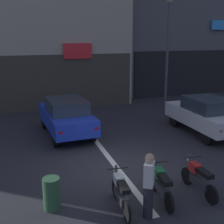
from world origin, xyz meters
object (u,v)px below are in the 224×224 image
Objects in this scene: car_white_parked_kerbside at (205,114)px; street_lamp at (168,43)px; car_blue_crossing_near at (66,116)px; motorcycle_green_row_left_mid at (161,184)px; trash_bin at (52,194)px; motorcycle_red_row_centre at (199,178)px; motorcycle_white_row_leftmost at (121,192)px; person_by_motorcycles at (149,185)px.

street_lamp reaches higher than car_white_parked_kerbside.
car_blue_crossing_near reaches higher than motorcycle_green_row_left_mid.
street_lamp is 11.34m from trash_bin.
motorcycle_green_row_left_mid is 1.16m from motorcycle_red_row_centre.
motorcycle_green_row_left_mid is (1.49, -6.19, -0.43)m from car_blue_crossing_near.
motorcycle_white_row_leftmost is (-5.66, -8.44, -3.41)m from street_lamp.
motorcycle_green_row_left_mid is at bearing -9.46° from trash_bin.
car_white_parked_kerbside is 4.85× the size of trash_bin.
car_blue_crossing_near is at bearing 96.93° from person_by_motorcycles.
motorcycle_white_row_leftmost reaches higher than trash_bin.
car_blue_crossing_near is 2.52× the size of motorcycle_green_row_left_mid.
motorcycle_white_row_leftmost is 1.97× the size of trash_bin.
person_by_motorcycles reaches higher than car_blue_crossing_near.
person_by_motorcycles is at bearing -83.07° from car_blue_crossing_near.
car_blue_crossing_near is 6.25m from motorcycle_white_row_leftmost.
car_white_parked_kerbside is 8.36m from trash_bin.
trash_bin is at bearing 153.33° from person_by_motorcycles.
motorcycle_red_row_centre is at bearing 0.80° from motorcycle_white_row_leftmost.
car_white_parked_kerbside is 2.47× the size of person_by_motorcycles.
street_lamp is 10.71m from motorcycle_white_row_leftmost.
car_blue_crossing_near is at bearing 113.15° from motorcycle_red_row_centre.
street_lamp reaches higher than car_blue_crossing_near.
street_lamp is at bearing 89.42° from car_white_parked_kerbside.
trash_bin is at bearing 173.26° from motorcycle_red_row_centre.
street_lamp is 10.82m from person_by_motorcycles.
car_white_parked_kerbside reaches higher than motorcycle_red_row_centre.
car_blue_crossing_near is 2.52× the size of motorcycle_white_row_leftmost.
person_by_motorcycles is at bearing -134.87° from car_white_parked_kerbside.
car_blue_crossing_near reaches higher than motorcycle_red_row_centre.
motorcycle_white_row_leftmost is 1.00× the size of person_by_motorcycles.
motorcycle_green_row_left_mid is 2.88m from trash_bin.
car_white_parked_kerbside is (5.95, -1.67, 0.00)m from car_blue_crossing_near.
street_lamp reaches higher than motorcycle_white_row_leftmost.
street_lamp reaches higher than person_by_motorcycles.
street_lamp is at bearing 47.23° from trash_bin.
motorcycle_green_row_left_mid is 0.99m from person_by_motorcycles.
car_white_parked_kerbside is at bearing 29.01° from trash_bin.
motorcycle_red_row_centre is 4.03m from trash_bin.
street_lamp is at bearing 61.86° from motorcycle_green_row_left_mid.
trash_bin is at bearing -103.29° from car_blue_crossing_near.
motorcycle_white_row_leftmost is 2.32m from motorcycle_red_row_centre.
person_by_motorcycles is 2.48m from trash_bin.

